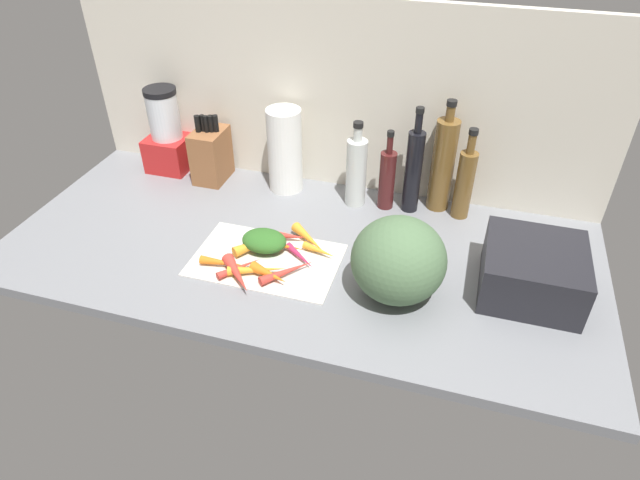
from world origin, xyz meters
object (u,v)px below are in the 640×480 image
Objects in this scene: carrot_10 at (239,267)px; dish_rack at (533,271)px; bottle_2 at (413,170)px; bottle_3 at (443,164)px; carrot_6 at (287,236)px; carrot_4 at (223,263)px; carrot_9 at (278,245)px; bottle_4 at (465,182)px; carrot_5 at (300,256)px; bottle_1 at (387,178)px; carrot_0 at (320,251)px; knife_block at (211,154)px; paper_towel_roll at (285,150)px; carrot_11 at (309,238)px; carrot_3 at (261,242)px; blender_appliance at (167,135)px; bottle_0 at (356,171)px; cutting_board at (266,259)px; carrot_1 at (257,270)px; winter_squash at (398,260)px; carrot_2 at (269,274)px; carrot_8 at (237,274)px.

carrot_10 is 0.51× the size of dish_rack.
bottle_3 reaches higher than bottle_2.
carrot_6 reaches higher than carrot_10.
carrot_9 is at bearing 44.77° from carrot_4.
carrot_5 is at bearing -137.86° from bottle_4.
carrot_6 is at bearing -130.83° from bottle_1.
knife_block reaches higher than carrot_0.
knife_block is 26.54cm from paper_towel_roll.
carrot_6 is 6.44cm from carrot_11.
carrot_3 is at bearing 60.25° from carrot_4.
dish_rack is at bearing -15.10° from blender_appliance.
bottle_1 is (9.67, 0.87, -1.54)cm from bottle_0.
cutting_board is 11.93cm from carrot_4.
carrot_10 is 76.37cm from dish_rack.
carrot_1 is 71.26cm from dish_rack.
bottle_4 is (46.72, 28.74, 9.58)cm from carrot_6.
bottle_2 is (31.18, 27.88, 11.84)cm from carrot_6.
carrot_1 is 1.21× the size of carrot_4.
carrot_11 reaches higher than carrot_1.
carrot_10 is 60.57cm from bottle_2.
bottle_2 reaches higher than knife_block.
blender_appliance is at bearing 141.79° from cutting_board.
carrot_0 is at bearing 5.67° from carrot_9.
winter_squash reaches higher than carrot_1.
carrot_9 reaches higher than carrot_10.
carrot_0 is 0.43× the size of winter_squash.
carrot_0 is at bearing -42.93° from carrot_11.
carrot_9 is (-0.86, -4.90, 0.01)cm from carrot_6.
cutting_board is 1.39× the size of bottle_4.
winter_squash is at bearing 8.16° from carrot_2.
carrot_4 is 7.09cm from carrot_8.
winter_squash is at bearing 5.61° from carrot_1.
blender_appliance reaches higher than bottle_1.
carrot_6 is 36.83cm from bottle_1.
knife_block is at bearing -176.88° from bottle_3.
carrot_4 is 0.37× the size of bottle_3.
carrot_3 is 0.68× the size of dish_rack.
carrot_1 is 1.44× the size of carrot_6.
bottle_0 is 17.55cm from bottle_2.
cutting_board is 41.41cm from bottle_0.
paper_towel_roll is at bearing 87.45° from carrot_4.
winter_squash is at bearing -75.17° from bottle_1.
carrot_4 is at bearing -48.53° from blender_appliance.
blender_appliance is at bearing 152.22° from carrot_0.
blender_appliance is 43.69cm from paper_towel_roll.
carrot_8 is 0.54× the size of paper_towel_roll.
carrot_9 is 1.09× the size of carrot_11.
carrot_5 is at bearing 33.22° from carrot_10.
paper_towel_roll is 0.78× the size of bottle_3.
paper_towel_roll reaches higher than carrot_1.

